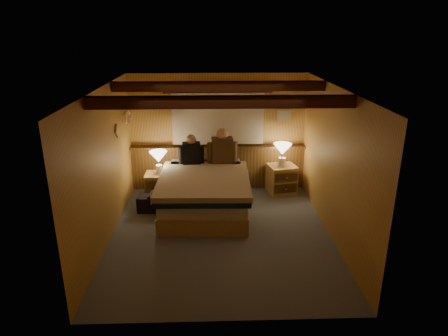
{
  "coord_description": "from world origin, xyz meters",
  "views": [
    {
      "loc": [
        -0.15,
        -5.91,
        3.26
      ],
      "look_at": [
        0.07,
        0.4,
        1.02
      ],
      "focal_mm": 32.0,
      "sensor_mm": 36.0,
      "label": 1
    }
  ],
  "objects_px": {
    "nightstand_right": "(282,179)",
    "lamp_left": "(158,158)",
    "nightstand_left": "(158,186)",
    "duffel_bag": "(151,203)",
    "bed": "(204,193)",
    "person_left": "(191,152)",
    "person_right": "(222,148)",
    "lamp_right": "(282,151)"
  },
  "relations": [
    {
      "from": "nightstand_right",
      "to": "lamp_left",
      "type": "bearing_deg",
      "value": 173.77
    },
    {
      "from": "nightstand_right",
      "to": "person_left",
      "type": "relative_size",
      "value": 1.01
    },
    {
      "from": "person_left",
      "to": "person_right",
      "type": "distance_m",
      "value": 0.61
    },
    {
      "from": "duffel_bag",
      "to": "person_left",
      "type": "bearing_deg",
      "value": 46.19
    },
    {
      "from": "lamp_left",
      "to": "duffel_bag",
      "type": "xyz_separation_m",
      "value": [
        -0.1,
        -0.56,
        -0.7
      ]
    },
    {
      "from": "bed",
      "to": "lamp_left",
      "type": "xyz_separation_m",
      "value": [
        -0.89,
        0.59,
        0.49
      ]
    },
    {
      "from": "bed",
      "to": "nightstand_left",
      "type": "height_order",
      "value": "bed"
    },
    {
      "from": "person_right",
      "to": "duffel_bag",
      "type": "bearing_deg",
      "value": -156.37
    },
    {
      "from": "person_left",
      "to": "person_right",
      "type": "height_order",
      "value": "person_right"
    },
    {
      "from": "bed",
      "to": "person_left",
      "type": "distance_m",
      "value": 0.94
    },
    {
      "from": "lamp_left",
      "to": "person_right",
      "type": "height_order",
      "value": "person_right"
    },
    {
      "from": "bed",
      "to": "nightstand_right",
      "type": "relative_size",
      "value": 3.4
    },
    {
      "from": "person_left",
      "to": "person_right",
      "type": "bearing_deg",
      "value": -0.39
    },
    {
      "from": "bed",
      "to": "duffel_bag",
      "type": "xyz_separation_m",
      "value": [
        -0.99,
        0.04,
        -0.21
      ]
    },
    {
      "from": "lamp_left",
      "to": "person_left",
      "type": "bearing_deg",
      "value": 9.43
    },
    {
      "from": "person_right",
      "to": "person_left",
      "type": "bearing_deg",
      "value": -179.44
    },
    {
      "from": "person_right",
      "to": "bed",
      "type": "bearing_deg",
      "value": -119.58
    },
    {
      "from": "bed",
      "to": "lamp_left",
      "type": "relative_size",
      "value": 4.68
    },
    {
      "from": "person_right",
      "to": "duffel_bag",
      "type": "distance_m",
      "value": 1.74
    },
    {
      "from": "lamp_right",
      "to": "person_right",
      "type": "xyz_separation_m",
      "value": [
        -1.2,
        -0.05,
        0.07
      ]
    },
    {
      "from": "bed",
      "to": "nightstand_left",
      "type": "bearing_deg",
      "value": 148.96
    },
    {
      "from": "nightstand_left",
      "to": "duffel_bag",
      "type": "distance_m",
      "value": 0.56
    },
    {
      "from": "person_left",
      "to": "lamp_left",
      "type": "bearing_deg",
      "value": -175.79
    },
    {
      "from": "nightstand_left",
      "to": "nightstand_right",
      "type": "xyz_separation_m",
      "value": [
        2.5,
        0.26,
        0.02
      ]
    },
    {
      "from": "nightstand_right",
      "to": "duffel_bag",
      "type": "relative_size",
      "value": 1.21
    },
    {
      "from": "lamp_right",
      "to": "person_right",
      "type": "relative_size",
      "value": 0.66
    },
    {
      "from": "lamp_left",
      "to": "person_right",
      "type": "relative_size",
      "value": 0.63
    },
    {
      "from": "nightstand_right",
      "to": "lamp_right",
      "type": "height_order",
      "value": "lamp_right"
    },
    {
      "from": "nightstand_left",
      "to": "lamp_right",
      "type": "xyz_separation_m",
      "value": [
        2.48,
        0.21,
        0.65
      ]
    },
    {
      "from": "nightstand_left",
      "to": "nightstand_right",
      "type": "bearing_deg",
      "value": 6.15
    },
    {
      "from": "person_left",
      "to": "duffel_bag",
      "type": "height_order",
      "value": "person_left"
    },
    {
      "from": "nightstand_right",
      "to": "duffel_bag",
      "type": "distance_m",
      "value": 2.7
    },
    {
      "from": "lamp_right",
      "to": "duffel_bag",
      "type": "xyz_separation_m",
      "value": [
        -2.55,
        -0.76,
        -0.77
      ]
    },
    {
      "from": "person_right",
      "to": "duffel_bag",
      "type": "xyz_separation_m",
      "value": [
        -1.35,
        -0.71,
        -0.84
      ]
    },
    {
      "from": "nightstand_left",
      "to": "duffel_bag",
      "type": "bearing_deg",
      "value": -97.17
    },
    {
      "from": "nightstand_right",
      "to": "lamp_left",
      "type": "height_order",
      "value": "lamp_left"
    },
    {
      "from": "nightstand_left",
      "to": "lamp_left",
      "type": "relative_size",
      "value": 1.19
    },
    {
      "from": "lamp_right",
      "to": "person_right",
      "type": "distance_m",
      "value": 1.21
    },
    {
      "from": "nightstand_right",
      "to": "lamp_right",
      "type": "xyz_separation_m",
      "value": [
        -0.02,
        -0.04,
        0.63
      ]
    },
    {
      "from": "bed",
      "to": "nightstand_right",
      "type": "height_order",
      "value": "bed"
    },
    {
      "from": "lamp_left",
      "to": "duffel_bag",
      "type": "relative_size",
      "value": 0.88
    },
    {
      "from": "nightstand_left",
      "to": "duffel_bag",
      "type": "xyz_separation_m",
      "value": [
        -0.07,
        -0.55,
        -0.11
      ]
    }
  ]
}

